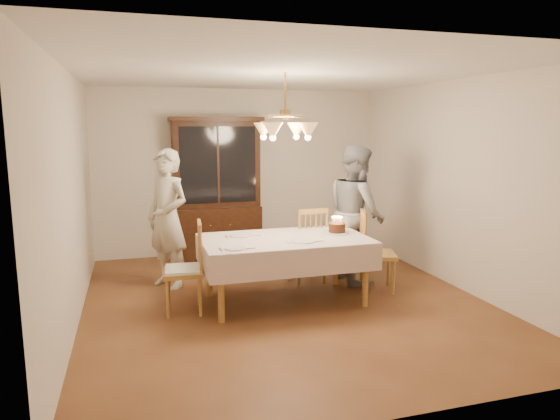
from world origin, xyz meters
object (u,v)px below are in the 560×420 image
object	(u,v)px
china_hutch	(217,191)
elderly_woman	(168,219)
birthday_cake	(337,229)
chair_far_side	(307,249)
dining_table	(285,244)

from	to	relation	value
china_hutch	elderly_woman	size ratio (longest dim) A/B	1.23
china_hutch	birthday_cake	distance (m)	2.45
china_hutch	elderly_woman	bearing A→B (deg)	-122.96
chair_far_side	china_hutch	bearing A→B (deg)	118.83
chair_far_side	birthday_cake	world-z (taller)	chair_far_side
china_hutch	birthday_cake	world-z (taller)	china_hutch
birthday_cake	china_hutch	bearing A→B (deg)	116.20
dining_table	china_hutch	bearing A→B (deg)	100.24
dining_table	birthday_cake	size ratio (longest dim) A/B	6.33
elderly_woman	birthday_cake	world-z (taller)	elderly_woman
birthday_cake	elderly_woman	bearing A→B (deg)	154.88
birthday_cake	dining_table	bearing A→B (deg)	-174.49
dining_table	chair_far_side	distance (m)	0.83
chair_far_side	elderly_woman	size ratio (longest dim) A/B	0.57
dining_table	chair_far_side	xyz separation A→B (m)	(0.49, 0.62, -0.24)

